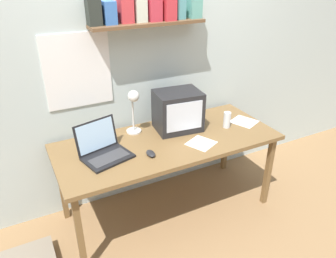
% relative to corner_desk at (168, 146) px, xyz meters
% --- Properties ---
extents(ground_plane, '(12.00, 12.00, 0.00)m').
position_rel_corner_desk_xyz_m(ground_plane, '(0.00, 0.00, -0.67)').
color(ground_plane, '#947049').
extents(back_wall, '(5.60, 0.24, 2.60)m').
position_rel_corner_desk_xyz_m(back_wall, '(-0.00, 0.45, 0.64)').
color(back_wall, silver).
rests_on(back_wall, ground_plane).
extents(corner_desk, '(1.82, 0.76, 0.72)m').
position_rel_corner_desk_xyz_m(corner_desk, '(0.00, 0.00, 0.00)').
color(corner_desk, brown).
rests_on(corner_desk, ground_plane).
extents(crt_monitor, '(0.41, 0.33, 0.34)m').
position_rel_corner_desk_xyz_m(crt_monitor, '(0.17, 0.14, 0.22)').
color(crt_monitor, '#232326').
rests_on(crt_monitor, corner_desk).
extents(laptop, '(0.40, 0.37, 0.26)m').
position_rel_corner_desk_xyz_m(laptop, '(-0.54, 0.01, 0.12)').
color(laptop, black).
rests_on(laptop, corner_desk).
extents(desk_lamp, '(0.13, 0.16, 0.39)m').
position_rel_corner_desk_xyz_m(desk_lamp, '(-0.20, 0.22, 0.32)').
color(desk_lamp, silver).
rests_on(desk_lamp, corner_desk).
extents(juice_glass, '(0.06, 0.06, 0.14)m').
position_rel_corner_desk_xyz_m(juice_glass, '(0.56, -0.03, 0.12)').
color(juice_glass, white).
rests_on(juice_glass, corner_desk).
extents(computer_mouse, '(0.06, 0.11, 0.03)m').
position_rel_corner_desk_xyz_m(computer_mouse, '(-0.22, -0.15, 0.07)').
color(computer_mouse, '#232326').
rests_on(computer_mouse, corner_desk).
extents(printed_handout, '(0.26, 0.26, 0.00)m').
position_rel_corner_desk_xyz_m(printed_handout, '(0.21, -0.17, 0.06)').
color(printed_handout, silver).
rests_on(printed_handout, corner_desk).
extents(loose_paper_near_laptop, '(0.26, 0.27, 0.00)m').
position_rel_corner_desk_xyz_m(loose_paper_near_laptop, '(0.77, -0.02, 0.06)').
color(loose_paper_near_laptop, white).
rests_on(loose_paper_near_laptop, corner_desk).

